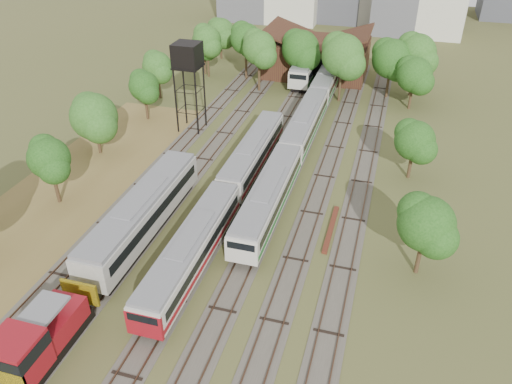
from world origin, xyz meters
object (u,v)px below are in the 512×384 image
(railcar_red_set, at_px, (227,195))
(railcar_green_set, at_px, (305,124))
(water_tower, at_px, (187,57))
(shunter_locomotive, at_px, (37,341))

(railcar_red_set, height_order, railcar_green_set, railcar_green_set)
(railcar_green_set, relative_size, water_tower, 4.71)
(railcar_green_set, distance_m, shunter_locomotive, 39.66)
(railcar_red_set, xyz_separation_m, water_tower, (-10.45, 16.50, 7.55))
(railcar_red_set, bearing_deg, railcar_green_set, 77.41)
(railcar_red_set, height_order, shunter_locomotive, shunter_locomotive)
(railcar_green_set, distance_m, water_tower, 16.34)
(railcar_red_set, xyz_separation_m, shunter_locomotive, (-6.00, -20.46, 0.12))
(railcar_red_set, relative_size, railcar_green_set, 0.66)
(shunter_locomotive, xyz_separation_m, water_tower, (-4.45, 36.96, 7.42))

